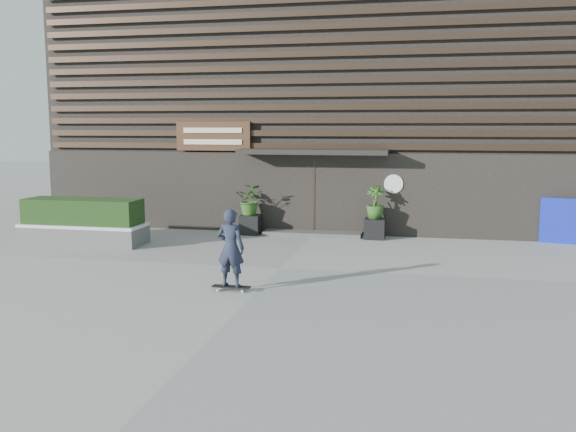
% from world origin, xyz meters
% --- Properties ---
extents(ground, '(80.00, 80.00, 0.00)m').
position_xyz_m(ground, '(0.00, 0.00, 0.00)').
color(ground, '#999691').
rests_on(ground, ground).
extents(entrance_step, '(3.00, 0.80, 0.12)m').
position_xyz_m(entrance_step, '(0.00, 4.60, 0.06)').
color(entrance_step, '#464643').
rests_on(entrance_step, ground).
extents(planter_pot_left, '(0.60, 0.60, 0.60)m').
position_xyz_m(planter_pot_left, '(-1.90, 4.40, 0.30)').
color(planter_pot_left, black).
rests_on(planter_pot_left, ground).
extents(bamboo_left, '(0.86, 0.75, 0.96)m').
position_xyz_m(bamboo_left, '(-1.90, 4.40, 1.08)').
color(bamboo_left, '#2D591E').
rests_on(bamboo_left, planter_pot_left).
extents(planter_pot_right, '(0.60, 0.60, 0.60)m').
position_xyz_m(planter_pot_right, '(1.90, 4.40, 0.30)').
color(planter_pot_right, black).
rests_on(planter_pot_right, ground).
extents(bamboo_right, '(0.54, 0.54, 0.96)m').
position_xyz_m(bamboo_right, '(1.90, 4.40, 1.08)').
color(bamboo_right, '#2D591E').
rests_on(bamboo_right, planter_pot_right).
extents(raised_bed, '(3.50, 1.20, 0.50)m').
position_xyz_m(raised_bed, '(-6.12, 1.92, 0.25)').
color(raised_bed, '#525250').
rests_on(raised_bed, ground).
extents(snow_layer, '(3.50, 1.20, 0.08)m').
position_xyz_m(snow_layer, '(-6.12, 1.92, 0.54)').
color(snow_layer, white).
rests_on(snow_layer, raised_bed).
extents(hedge, '(3.30, 1.00, 0.70)m').
position_xyz_m(hedge, '(-6.12, 1.92, 0.93)').
color(hedge, '#193312').
rests_on(hedge, snow_layer).
extents(blue_tarp, '(1.38, 0.41, 1.30)m').
position_xyz_m(blue_tarp, '(7.25, 4.70, 0.65)').
color(blue_tarp, '#0C19A6').
rests_on(blue_tarp, ground).
extents(building, '(18.00, 11.00, 8.00)m').
position_xyz_m(building, '(-0.00, 9.96, 3.99)').
color(building, black).
rests_on(building, ground).
extents(skateboarder, '(0.78, 0.44, 1.67)m').
position_xyz_m(skateboarder, '(-0.52, -2.17, 0.88)').
color(skateboarder, black).
rests_on(skateboarder, ground).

